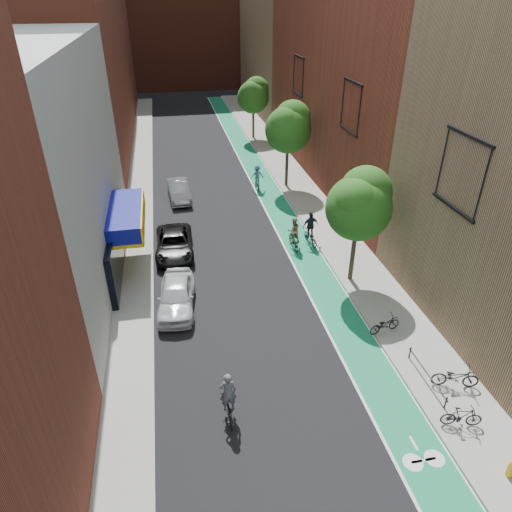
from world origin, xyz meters
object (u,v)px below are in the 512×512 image
parked_car_silver (179,191)px  cyclist_lane_near (294,236)px  parked_car_white (176,295)px  cyclist_lane_far (257,178)px  cyclist_lane_mid (311,232)px  parked_car_black (174,244)px  cyclist_lead (228,403)px  fire_hydrant (511,468)px

parked_car_silver → cyclist_lane_near: cyclist_lane_near is taller
parked_car_white → cyclist_lane_far: size_ratio=2.18×
cyclist_lane_mid → parked_car_black: bearing=-10.0°
cyclist_lead → cyclist_lane_far: (5.45, 21.79, 0.19)m
cyclist_lead → cyclist_lane_mid: size_ratio=0.98×
parked_car_black → cyclist_lane_far: size_ratio=2.39×
fire_hydrant → cyclist_lane_near: bearing=99.9°
parked_car_black → cyclist_lane_near: 7.26m
cyclist_lead → fire_hydrant: bearing=154.1°
parked_car_white → cyclist_lane_far: 16.17m
cyclist_lane_mid → cyclist_lane_far: (-1.50, 9.43, 0.11)m
parked_car_black → cyclist_lane_far: cyclist_lane_far is taller
parked_car_white → parked_car_silver: parked_car_white is taller
parked_car_silver → cyclist_lane_near: 11.07m
cyclist_lane_near → cyclist_lane_far: size_ratio=1.00×
cyclist_lane_near → parked_car_black: bearing=-7.2°
parked_car_silver → fire_hydrant: (9.38, -25.25, -0.18)m
parked_car_white → cyclist_lane_mid: bearing=37.0°
parked_car_silver → cyclist_lane_far: 6.26m
parked_car_silver → cyclist_lane_far: size_ratio=2.12×
cyclist_lead → fire_hydrant: 9.64m
parked_car_silver → cyclist_lane_mid: 11.56m
parked_car_white → cyclist_lane_near: 8.79m
cyclist_lane_near → cyclist_lane_mid: 1.22m
cyclist_lane_mid → cyclist_lane_far: bearing=-88.4°
parked_car_white → parked_car_black: 5.51m
cyclist_lane_far → cyclist_lane_near: bearing=89.8°
parked_car_black → cyclist_lead: cyclist_lead is taller
parked_car_black → parked_car_silver: parked_car_silver is taller
cyclist_lead → parked_car_black: bearing=-83.1°
cyclist_lane_near → fire_hydrant: cyclist_lane_near is taller
cyclist_lane_mid → cyclist_lead: bearing=53.2°
cyclist_lane_near → cyclist_lane_far: cyclist_lane_near is taller
parked_car_black → fire_hydrant: parked_car_black is taller
cyclist_lead → parked_car_white: bearing=-77.4°
cyclist_lane_far → parked_car_silver: bearing=5.4°
cyclist_lane_far → cyclist_lane_mid: bearing=97.0°
parked_car_white → fire_hydrant: 15.38m
cyclist_lane_near → cyclist_lane_mid: (1.17, 0.32, -0.02)m
cyclist_lane_far → fire_hydrant: cyclist_lane_far is taller
cyclist_lane_near → cyclist_lane_far: (-0.33, 9.75, 0.09)m
cyclist_lane_near → fire_hydrant: size_ratio=2.89×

